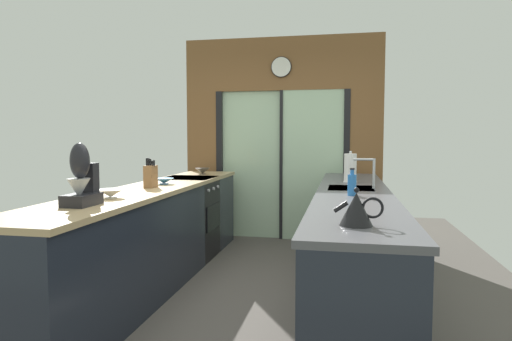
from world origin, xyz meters
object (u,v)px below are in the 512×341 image
Objects in this scene: mixing_bowl_near at (111,193)px; kettle at (357,209)px; soap_bottle_near at (352,184)px; soap_bottle_far at (350,169)px; mixing_bowl_far at (202,171)px; stand_mixer at (82,182)px; paper_towel_roll at (350,168)px; knife_block at (151,176)px; oven_range at (189,218)px; mixing_bowl_mid at (164,181)px.

kettle reaches higher than mixing_bowl_near.
soap_bottle_far is at bearing 90.00° from soap_bottle_near.
soap_bottle_far is at bearing 90.04° from kettle.
stand_mixer is (0.00, -2.58, 0.12)m from mixing_bowl_far.
paper_towel_roll reaches higher than kettle.
soap_bottle_near is 1.35m from soap_bottle_far.
knife_block is at bearing 90.01° from mixing_bowl_near.
knife_block is at bearing -147.14° from soap_bottle_far.
oven_range is 2.87× the size of paper_towel_roll.
mixing_bowl_mid is at bearing -90.00° from mixing_bowl_far.
mixing_bowl_mid is 0.59× the size of paper_towel_roll.
paper_towel_roll reaches higher than mixing_bowl_far.
stand_mixer is at bearing -90.00° from mixing_bowl_near.
soap_bottle_near is at bearing 90.09° from kettle.
mixing_bowl_near is 0.71m from knife_block.
oven_range is at bearing -92.29° from mixing_bowl_far.
soap_bottle_near reaches higher than mixing_bowl_near.
stand_mixer is (0.02, -2.12, 0.63)m from oven_range.
knife_block is 2.12m from soap_bottle_far.
mixing_bowl_mid is 0.74× the size of kettle.
oven_range is 1.19m from knife_block.
stand_mixer is at bearing -153.81° from soap_bottle_near.
soap_bottle_far is at bearing 51.36° from stand_mixer.
mixing_bowl_mid is at bearing -88.57° from oven_range.
soap_bottle_far is at bearing -11.17° from mixing_bowl_far.
soap_bottle_near is at bearing -90.00° from paper_towel_roll.
mixing_bowl_far is at bearing 136.27° from soap_bottle_near.
oven_range is at bearing -176.52° from soap_bottle_far.
soap_bottle_near reaches higher than mixing_bowl_mid.
oven_range is at bearing 90.50° from stand_mixer.
mixing_bowl_mid is at bearing -163.41° from paper_towel_roll.
kettle is (1.78, -1.41, -0.02)m from knife_block.
soap_bottle_far is (1.78, 1.86, 0.08)m from mixing_bowl_near.
mixing_bowl_mid is 1.85m from soap_bottle_near.
oven_range is 4.26× the size of soap_bottle_near.
mixing_bowl_mid is at bearing 90.00° from mixing_bowl_near.
soap_bottle_far is (1.78, -0.35, 0.08)m from mixing_bowl_far.
paper_towel_roll is (1.78, 0.53, 0.11)m from mixing_bowl_mid.
mixing_bowl_far reaches higher than oven_range.
soap_bottle_far is at bearing 3.48° from oven_range.
stand_mixer is 1.95× the size of soap_bottle_near.
mixing_bowl_near is at bearing -164.11° from soap_bottle_near.
soap_bottle_near is 1.04m from paper_towel_roll.
mixing_bowl_mid is 1.86m from paper_towel_roll.
stand_mixer reaches higher than mixing_bowl_mid.
soap_bottle_far is at bearing 46.23° from mixing_bowl_near.
oven_range is 2.21m from stand_mixer.
stand_mixer is at bearing -90.00° from mixing_bowl_mid.
mixing_bowl_near is 2.36m from paper_towel_roll.
mixing_bowl_far is 0.68× the size of knife_block.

